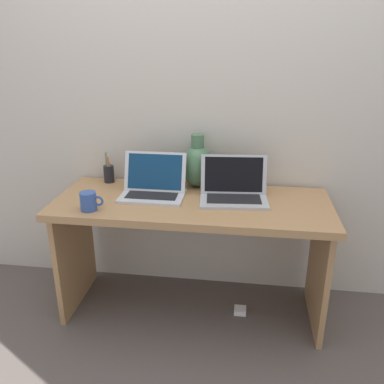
% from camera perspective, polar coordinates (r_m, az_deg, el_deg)
% --- Properties ---
extents(ground_plane, '(6.00, 6.00, 0.00)m').
position_cam_1_polar(ground_plane, '(2.52, 0.00, -16.15)').
color(ground_plane, '#564C47').
extents(back_wall, '(4.40, 0.04, 2.40)m').
position_cam_1_polar(back_wall, '(2.36, 1.13, 13.20)').
color(back_wall, beige).
rests_on(back_wall, ground).
extents(desk, '(1.48, 0.59, 0.70)m').
position_cam_1_polar(desk, '(2.23, 0.00, -4.73)').
color(desk, '#AD7F51').
rests_on(desk, ground).
extents(laptop_left, '(0.35, 0.24, 0.23)m').
position_cam_1_polar(laptop_left, '(2.24, -5.46, 1.03)').
color(laptop_left, silver).
rests_on(laptop_left, desk).
extents(laptop_right, '(0.38, 0.27, 0.23)m').
position_cam_1_polar(laptop_right, '(2.19, 5.92, 0.53)').
color(laptop_right, '#B2B2B7').
rests_on(laptop_right, desk).
extents(green_vase, '(0.18, 0.18, 0.31)m').
position_cam_1_polar(green_vase, '(2.34, 0.78, 3.86)').
color(green_vase, '#47704C').
rests_on(green_vase, desk).
extents(coffee_mug, '(0.12, 0.08, 0.10)m').
position_cam_1_polar(coffee_mug, '(2.10, -14.40, -1.28)').
color(coffee_mug, '#335199').
rests_on(coffee_mug, desk).
extents(pen_cup, '(0.06, 0.06, 0.19)m').
position_cam_1_polar(pen_cup, '(2.48, -11.69, 2.62)').
color(pen_cup, black).
rests_on(pen_cup, desk).
extents(power_brick, '(0.07, 0.07, 0.03)m').
position_cam_1_polar(power_brick, '(2.49, 6.82, -16.35)').
color(power_brick, white).
rests_on(power_brick, ground).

